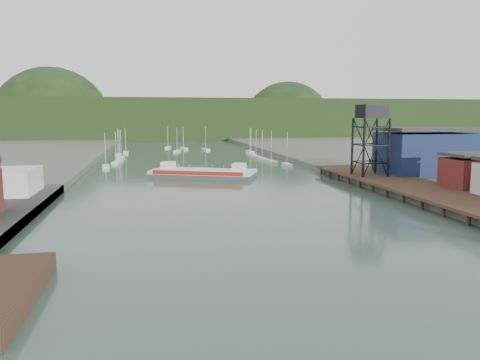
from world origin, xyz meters
name	(u,v)px	position (x,y,z in m)	size (l,w,h in m)	color
ground	(304,283)	(0.00, 0.00, 0.00)	(600.00, 600.00, 0.00)	#2D463D
east_pier	(407,184)	(37.00, 45.00, 1.90)	(14.00, 70.00, 2.45)	black
lift_tower	(371,116)	(35.00, 58.00, 15.65)	(6.50, 6.50, 16.00)	black
blue_shed	(425,152)	(50.00, 60.00, 7.06)	(20.50, 14.50, 11.30)	#0B1834
marina_sailboats	(189,155)	(0.08, 138.46, 0.35)	(57.71, 92.65, 0.90)	silver
distant_hills	(165,122)	(-3.98, 301.35, 10.38)	(500.00, 120.00, 80.00)	black
chain_ferry	(203,173)	(-1.05, 77.80, 1.08)	(28.27, 19.90, 3.78)	#434446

